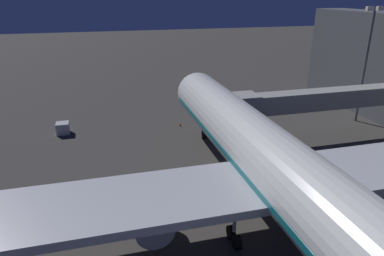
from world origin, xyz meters
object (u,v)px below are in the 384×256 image
at_px(airliner_at_gate, 289,181).
at_px(apron_floodlight_mast, 366,57).
at_px(traffic_cone_nose_port, 207,122).
at_px(traffic_cone_nose_starboard, 180,124).
at_px(baggage_container_far_row, 63,128).
at_px(jet_bridge, 305,101).

distance_m(airliner_at_gate, apron_floodlight_mast, 34.68).
distance_m(traffic_cone_nose_port, traffic_cone_nose_starboard, 4.40).
bearing_deg(airliner_at_gate, apron_floodlight_mast, -137.89).
height_order(airliner_at_gate, apron_floodlight_mast, airliner_at_gate).
bearing_deg(airliner_at_gate, baggage_container_far_row, -56.76).
relative_size(airliner_at_gate, jet_bridge, 2.45).
bearing_deg(airliner_at_gate, jet_bridge, -124.92).
distance_m(airliner_at_gate, traffic_cone_nose_port, 28.60).
relative_size(airliner_at_gate, baggage_container_far_row, 32.28).
distance_m(apron_floodlight_mast, traffic_cone_nose_port, 25.78).
bearing_deg(airliner_at_gate, traffic_cone_nose_port, -94.49).
bearing_deg(jet_bridge, baggage_container_far_row, -18.98).
relative_size(jet_bridge, baggage_container_far_row, 13.20).
bearing_deg(traffic_cone_nose_starboard, baggage_container_far_row, -4.84).
bearing_deg(traffic_cone_nose_port, jet_bridge, 137.92).
distance_m(jet_bridge, traffic_cone_nose_starboard, 18.66).
bearing_deg(traffic_cone_nose_port, airliner_at_gate, 85.51).
xyz_separation_m(traffic_cone_nose_port, traffic_cone_nose_starboard, (4.40, 0.00, 0.00)).
xyz_separation_m(airliner_at_gate, baggage_container_far_row, (19.32, -29.48, -4.68)).
relative_size(traffic_cone_nose_port, traffic_cone_nose_starboard, 1.00).
height_order(airliner_at_gate, traffic_cone_nose_port, airliner_at_gate).
bearing_deg(airliner_at_gate, traffic_cone_nose_starboard, -85.51).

